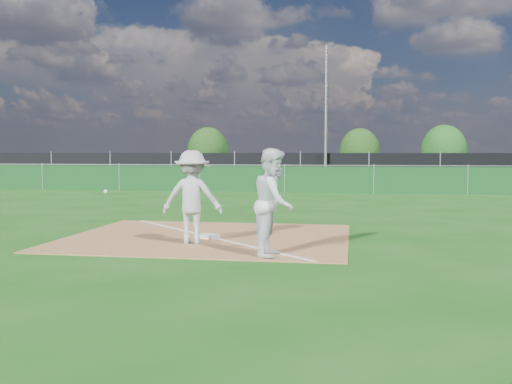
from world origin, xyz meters
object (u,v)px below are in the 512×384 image
at_px(car_right, 394,170).
at_px(tree_right, 444,150).
at_px(first_base, 209,236).
at_px(runner, 274,202).
at_px(light_pole, 326,115).
at_px(tree_mid, 360,151).
at_px(car_mid, 285,168).
at_px(tree_left, 208,151).
at_px(play_at_first, 192,197).
at_px(car_left, 232,168).

distance_m(car_right, tree_right, 6.21).
xyz_separation_m(first_base, runner, (1.64, -1.75, 0.90)).
distance_m(light_pole, tree_mid, 12.65).
bearing_deg(car_right, car_mid, 95.98).
bearing_deg(first_base, car_mid, 93.27).
height_order(light_pole, tree_left, light_pole).
bearing_deg(tree_right, runner, -103.28).
relative_size(runner, tree_mid, 0.51).
height_order(light_pole, tree_right, light_pole).
distance_m(play_at_first, tree_mid, 35.13).
bearing_deg(car_mid, runner, -149.57).
relative_size(car_left, tree_mid, 1.13).
relative_size(car_left, car_mid, 0.94).
height_order(play_at_first, car_mid, play_at_first).
bearing_deg(car_right, first_base, 167.45).
bearing_deg(car_left, light_pole, -136.49).
bearing_deg(play_at_first, car_right, 78.12).
distance_m(light_pole, runner, 23.82).
bearing_deg(tree_left, tree_mid, 8.81).
relative_size(car_right, tree_left, 1.14).
height_order(first_base, play_at_first, play_at_first).
bearing_deg(tree_left, play_at_first, -76.10).
xyz_separation_m(light_pole, car_left, (-6.83, 5.65, -3.27)).
height_order(tree_left, tree_mid, tree_left).
xyz_separation_m(tree_left, tree_right, (17.95, -0.26, 0.02)).
height_order(light_pole, tree_mid, light_pole).
bearing_deg(car_left, car_right, -97.68).
distance_m(car_right, tree_mid, 7.27).
xyz_separation_m(runner, tree_left, (-9.97, 34.08, 1.01)).
relative_size(tree_left, tree_mid, 1.02).
xyz_separation_m(light_pole, car_right, (4.33, 5.50, -3.36)).
height_order(play_at_first, car_right, play_at_first).
bearing_deg(first_base, play_at_first, -100.52).
bearing_deg(tree_mid, car_mid, -123.55).
relative_size(car_left, tree_right, 1.09).
relative_size(tree_mid, tree_right, 0.97).
height_order(car_right, tree_right, tree_right).
xyz_separation_m(car_right, tree_right, (3.85, 4.69, 1.35)).
bearing_deg(first_base, tree_mid, 84.07).
distance_m(light_pole, car_right, 7.76).
xyz_separation_m(play_at_first, tree_mid, (3.69, 34.92, 0.98)).
bearing_deg(first_base, tree_left, 104.45).
bearing_deg(car_right, car_left, 88.59).
bearing_deg(light_pole, car_right, 51.80).
relative_size(light_pole, first_base, 22.00).
distance_m(runner, car_right, 29.42).
bearing_deg(light_pole, tree_mid, 80.29).
distance_m(first_base, runner, 2.56).
height_order(runner, car_left, runner).
bearing_deg(play_at_first, tree_mid, 83.97).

